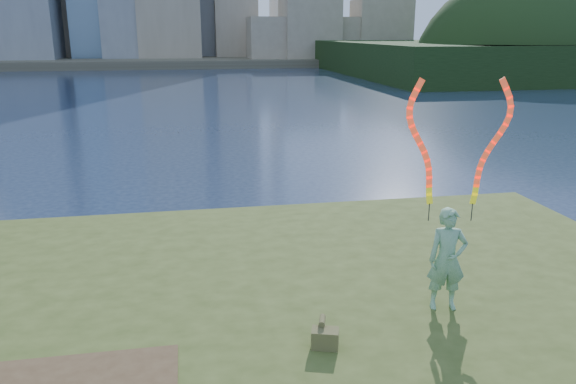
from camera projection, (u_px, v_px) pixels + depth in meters
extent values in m
plane|color=#1A2741|center=(214.00, 332.00, 10.21)|extent=(320.00, 320.00, 0.00)
cube|color=#374619|center=(221.00, 362.00, 8.14)|extent=(14.00, 12.00, 0.30)
cube|color=#484335|center=(184.00, 59.00, 99.86)|extent=(320.00, 40.00, 1.20)
imported|color=#1F703A|center=(447.00, 259.00, 9.19)|extent=(0.70, 0.52, 1.74)
cylinder|color=black|center=(429.00, 212.00, 9.09)|extent=(0.02, 0.02, 0.30)
cylinder|color=black|center=(472.00, 212.00, 9.09)|extent=(0.02, 0.02, 0.30)
cube|color=#464522|center=(325.00, 338.00, 8.21)|extent=(0.46, 0.37, 0.28)
cylinder|color=#464522|center=(322.00, 321.00, 8.33)|extent=(0.17, 0.28, 0.09)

